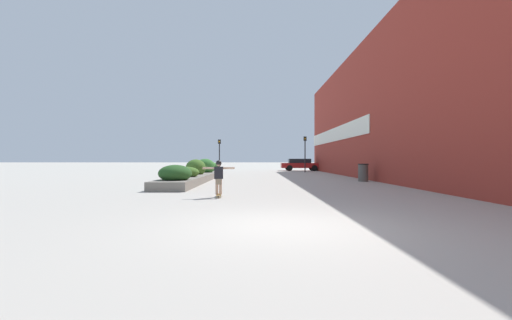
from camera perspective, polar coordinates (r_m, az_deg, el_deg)
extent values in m
plane|color=#ADA89E|center=(6.84, 4.71, -10.88)|extent=(300.00, 300.00, 0.00)
cube|color=maroon|center=(21.73, 20.38, 8.82)|extent=(0.60, 42.62, 9.21)
cube|color=silver|center=(32.18, 12.92, 4.07)|extent=(0.06, 20.20, 1.20)
cube|color=slate|center=(21.74, -9.44, -2.84)|extent=(1.63, 15.57, 0.39)
ellipsoid|color=#234C1E|center=(15.66, -13.10, -2.20)|extent=(1.48, 1.60, 0.77)
ellipsoid|color=#3D6623|center=(18.44, -11.27, -2.05)|extent=(1.33, 1.12, 0.61)
ellipsoid|color=#3D6623|center=(21.54, -9.78, -1.29)|extent=(1.24, 1.35, 1.06)
ellipsoid|color=#33702D|center=(24.72, -8.24, -1.07)|extent=(1.41, 1.35, 1.10)
ellipsoid|color=#33702D|center=(28.14, -7.37, -1.16)|extent=(1.37, 1.12, 0.81)
cube|color=olive|center=(11.94, -6.02, -5.74)|extent=(0.24, 0.81, 0.01)
cylinder|color=beige|center=(12.22, -6.33, -5.89)|extent=(0.05, 0.06, 0.06)
cylinder|color=beige|center=(12.22, -5.68, -5.90)|extent=(0.05, 0.06, 0.06)
cylinder|color=beige|center=(11.67, -6.37, -6.18)|extent=(0.05, 0.06, 0.06)
cylinder|color=beige|center=(11.67, -5.69, -6.18)|extent=(0.05, 0.06, 0.06)
cylinder|color=tan|center=(11.91, -6.33, -4.43)|extent=(0.11, 0.11, 0.54)
cylinder|color=tan|center=(11.91, -5.71, -4.43)|extent=(0.11, 0.11, 0.54)
cube|color=gray|center=(11.90, -6.02, -3.60)|extent=(0.21, 0.18, 0.19)
cube|color=black|center=(11.89, -6.02, -2.12)|extent=(0.32, 0.18, 0.42)
cylinder|color=tan|center=(11.89, -7.71, -1.35)|extent=(0.40, 0.11, 0.07)
cylinder|color=tan|center=(11.88, -4.32, -1.35)|extent=(0.40, 0.11, 0.07)
sphere|color=tan|center=(11.88, -6.02, -0.68)|extent=(0.18, 0.18, 0.18)
sphere|color=black|center=(11.88, -6.02, -0.53)|extent=(0.20, 0.20, 0.20)
cylinder|color=#514C47|center=(21.24, 17.66, -2.08)|extent=(0.58, 0.58, 1.01)
cylinder|color=black|center=(21.23, 17.66, -0.66)|extent=(0.61, 0.61, 0.05)
cube|color=maroon|center=(39.98, 7.72, -0.90)|extent=(4.56, 1.93, 0.57)
cube|color=black|center=(39.95, 7.46, -0.15)|extent=(2.51, 1.70, 0.49)
cylinder|color=black|center=(41.10, 9.50, -1.27)|extent=(0.67, 0.22, 0.67)
cylinder|color=black|center=(39.29, 9.93, -1.33)|extent=(0.67, 0.22, 0.67)
cylinder|color=black|center=(40.74, 5.58, -1.28)|extent=(0.67, 0.22, 0.67)
cylinder|color=black|center=(38.91, 5.83, -1.35)|extent=(0.67, 0.22, 0.67)
cube|color=silver|center=(43.47, 18.24, -0.73)|extent=(4.80, 1.94, 0.71)
cube|color=black|center=(43.53, 18.48, 0.10)|extent=(2.64, 1.70, 0.55)
cylinder|color=black|center=(42.16, 16.70, -1.23)|extent=(0.68, 0.22, 0.68)
cylinder|color=black|center=(43.92, 16.02, -1.18)|extent=(0.68, 0.22, 0.68)
cylinder|color=black|center=(43.09, 20.49, -1.21)|extent=(0.68, 0.22, 0.68)
cylinder|color=black|center=(44.82, 19.68, -1.16)|extent=(0.68, 0.22, 0.68)
cylinder|color=black|center=(35.68, -5.90, 0.34)|extent=(0.11, 0.11, 2.93)
cube|color=black|center=(35.73, -5.90, 3.06)|extent=(0.28, 0.20, 0.45)
sphere|color=#2D2823|center=(35.61, -5.92, 3.31)|extent=(0.15, 0.15, 0.15)
sphere|color=orange|center=(35.61, -5.92, 3.07)|extent=(0.15, 0.15, 0.15)
sphere|color=#2D2823|center=(35.60, -5.92, 2.82)|extent=(0.15, 0.15, 0.15)
cylinder|color=black|center=(35.35, 8.40, 0.57)|extent=(0.11, 0.11, 3.21)
cube|color=black|center=(35.41, 8.40, 3.54)|extent=(0.28, 0.20, 0.45)
sphere|color=#2D2823|center=(35.30, 8.43, 3.79)|extent=(0.15, 0.15, 0.15)
sphere|color=orange|center=(35.29, 8.42, 3.55)|extent=(0.15, 0.15, 0.15)
sphere|color=#2D2823|center=(35.28, 8.42, 3.30)|extent=(0.15, 0.15, 0.15)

